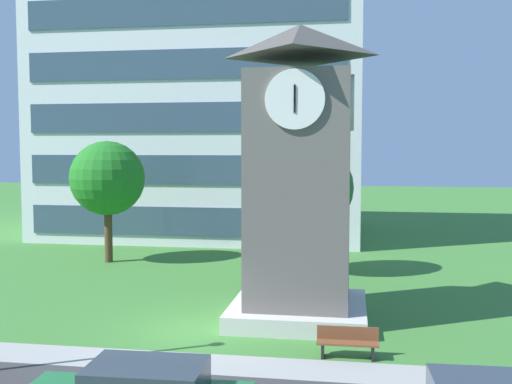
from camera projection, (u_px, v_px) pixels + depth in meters
The scene contains 7 objects.
ground_plane at pixel (191, 331), 20.00m from camera, with size 160.00×160.00×0.00m, color #3D7A33.
kerb_strip at pixel (165, 361), 17.19m from camera, with size 120.00×1.60×0.01m, color #9E9E99.
office_building at pixel (209, 100), 43.00m from camera, with size 21.57×13.70×19.20m.
clock_tower at pixel (299, 190), 21.15m from camera, with size 4.76×4.76×10.41m.
park_bench at pixel (348, 342), 17.48m from camera, with size 1.81×0.50×0.88m.
tree_streetside at pixel (311, 188), 28.80m from camera, with size 4.13×4.13×6.29m.
tree_by_building at pixel (107, 179), 31.92m from camera, with size 3.97×3.97×6.51m.
Camera 1 is at (5.26, -19.01, 6.11)m, focal length 42.00 mm.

